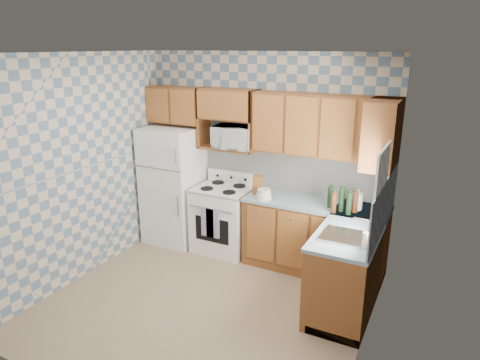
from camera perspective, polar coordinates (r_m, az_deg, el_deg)
name	(u,v)px	position (r m, az deg, el deg)	size (l,w,h in m)	color
floor	(206,303)	(5.01, -4.56, -16.06)	(3.40, 3.40, 0.00)	#8A7056
back_wall	(265,155)	(5.78, 3.37, 3.28)	(3.40, 0.02, 2.70)	slate
right_wall	(372,219)	(3.85, 17.19, -4.93)	(0.02, 3.20, 2.70)	slate
backsplash_back	(293,170)	(5.66, 7.02, 1.32)	(2.60, 0.01, 0.56)	silver
backsplash_right	(384,205)	(4.64, 18.68, -3.18)	(0.01, 1.60, 0.56)	silver
refrigerator	(174,185)	(6.24, -8.82, -0.70)	(0.75, 0.70, 1.68)	white
stove_body	(224,219)	(5.98, -2.18, -5.28)	(0.76, 0.65, 0.90)	white
cooktop	(223,189)	(5.82, -2.23, -1.15)	(0.76, 0.65, 0.03)	silver
backguard	(233,177)	(6.02, -0.98, 0.45)	(0.76, 0.08, 0.17)	white
dish_towel_left	(208,222)	(5.70, -4.32, -5.65)	(0.19, 0.03, 0.40)	navy
dish_towel_right	(213,223)	(5.67, -3.66, -5.79)	(0.19, 0.03, 0.40)	navy
base_cabinets_back	(314,237)	(5.55, 9.84, -7.56)	(1.75, 0.60, 0.88)	brown
base_cabinets_right	(350,265)	(4.99, 14.49, -10.88)	(0.60, 1.60, 0.88)	brown
countertop_back	(316,204)	(5.37, 10.07, -3.13)	(1.77, 0.63, 0.04)	slate
countertop_right	(353,227)	(4.80, 14.85, -6.02)	(0.63, 1.60, 0.04)	slate
upper_cabinets_back	(324,126)	(5.25, 11.08, 7.12)	(1.75, 0.33, 0.74)	brown
upper_cabinets_fridge	(177,105)	(6.14, -8.42, 9.87)	(0.82, 0.33, 0.50)	brown
upper_cabinets_right	(382,134)	(4.92, 18.45, 5.88)	(0.33, 0.70, 0.74)	brown
microwave_shelf	(229,148)	(5.81, -1.53, 4.26)	(0.80, 0.33, 0.03)	brown
microwave	(234,137)	(5.71, -0.78, 5.73)	(0.54, 0.37, 0.30)	white
sink	(346,237)	(4.47, 13.95, -7.38)	(0.48, 0.40, 0.03)	#B7B7BC
window	(380,192)	(4.24, 18.21, -1.52)	(0.02, 0.66, 0.86)	white
bottle_0	(342,199)	(5.09, 13.39, -2.52)	(0.06, 0.06, 0.29)	black
bottle_1	(349,203)	(5.02, 14.33, -3.00)	(0.06, 0.06, 0.27)	black
bottle_2	(355,202)	(5.10, 15.12, -2.83)	(0.06, 0.06, 0.25)	#4C2513
bottle_3	(334,203)	(5.04, 12.38, -3.00)	(0.06, 0.06, 0.23)	#4C2513
bottle_4	(330,197)	(5.18, 11.94, -2.23)	(0.06, 0.06, 0.26)	black
knife_block	(258,185)	(5.54, 2.37, -0.64)	(0.11, 0.11, 0.25)	brown
electric_kettle	(356,201)	(5.22, 15.21, -2.76)	(0.15, 0.15, 0.19)	white
food_containers	(264,194)	(5.38, 3.21, -1.87)	(0.19, 0.19, 0.13)	silver
soap_bottle	(365,241)	(4.25, 16.38, -7.78)	(0.06, 0.06, 0.17)	silver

